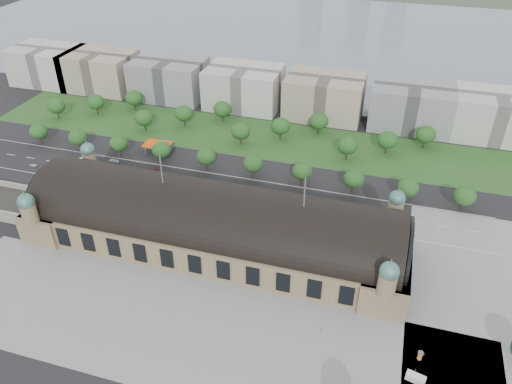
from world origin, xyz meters
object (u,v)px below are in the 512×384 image
(parked_car_1, at_px, (82,184))
(pedestrian_0, at_px, (322,331))
(traffic_car_2, at_px, (153,183))
(parked_car_2, at_px, (134,191))
(traffic_car_6, at_px, (386,222))
(advertising_column, at_px, (420,356))
(bus_east, at_px, (326,218))
(parked_car_5, at_px, (188,201))
(traffic_car_1, at_px, (114,161))
(traffic_car_3, at_px, (156,171))
(pedestrian_1, at_px, (415,371))
(parked_car_3, at_px, (167,201))
(bus_west, at_px, (213,197))
(parked_car_0, at_px, (81,181))
(pedestrian_2, at_px, (424,354))
(traffic_car_5, at_px, (291,200))
(petrol_station, at_px, (162,145))
(traffic_car_0, at_px, (33,165))
(van_east, at_px, (415,378))
(parked_car_4, at_px, (130,189))
(bus_mid, at_px, (234,201))
(parked_car_6, at_px, (150,193))

(parked_car_1, xyz_separation_m, pedestrian_0, (125.15, -55.77, 0.15))
(traffic_car_2, height_order, parked_car_2, parked_car_2)
(traffic_car_6, relative_size, advertising_column, 1.45)
(traffic_car_6, xyz_separation_m, pedestrian_0, (-15.74, -66.33, 0.21))
(bus_east, bearing_deg, pedestrian_0, -170.99)
(traffic_car_2, height_order, parked_car_5, parked_car_5)
(traffic_car_1, bearing_deg, traffic_car_3, -104.16)
(traffic_car_6, xyz_separation_m, pedestrian_1, (13.94, -73.43, 0.31))
(parked_car_3, height_order, bus_west, bus_west)
(parked_car_0, distance_m, pedestrian_1, 169.14)
(parked_car_0, bearing_deg, parked_car_1, 0.78)
(bus_east, bearing_deg, pedestrian_2, -145.47)
(parked_car_5, bearing_deg, traffic_car_5, 69.56)
(petrol_station, bearing_deg, parked_car_2, -83.25)
(parked_car_1, relative_size, bus_east, 0.46)
(traffic_car_5, relative_size, parked_car_2, 0.78)
(traffic_car_0, height_order, traffic_car_6, traffic_car_0)
(parked_car_3, height_order, parked_car_5, parked_car_5)
(petrol_station, height_order, traffic_car_6, petrol_station)
(parked_car_1, bearing_deg, pedestrian_2, 38.63)
(traffic_car_1, relative_size, bus_east, 0.44)
(parked_car_1, distance_m, van_east, 168.06)
(parked_car_1, relative_size, pedestrian_1, 2.61)
(parked_car_1, distance_m, parked_car_2, 27.00)
(parked_car_1, bearing_deg, parked_car_4, 62.47)
(traffic_car_1, relative_size, traffic_car_5, 1.21)
(traffic_car_3, xyz_separation_m, pedestrian_2, (128.25, -76.28, 0.22))
(parked_car_4, xyz_separation_m, parked_car_5, (29.73, -0.79, -0.09))
(bus_east, bearing_deg, traffic_car_6, -76.63)
(traffic_car_2, xyz_separation_m, parked_car_3, (12.83, -12.06, -0.02))
(van_east, relative_size, pedestrian_1, 3.19)
(van_east, height_order, advertising_column, advertising_column)
(parked_car_3, relative_size, parked_car_5, 0.74)
(parked_car_4, distance_m, pedestrian_2, 144.77)
(traffic_car_0, height_order, parked_car_2, parked_car_2)
(petrol_station, height_order, parked_car_3, petrol_station)
(petrol_station, xyz_separation_m, pedestrian_0, (103.05, -97.87, -2.11))
(pedestrian_2, bearing_deg, traffic_car_0, 34.09)
(traffic_car_5, relative_size, parked_car_3, 1.04)
(advertising_column, xyz_separation_m, pedestrian_2, (1.16, 1.43, -0.65))
(traffic_car_3, xyz_separation_m, parked_car_3, (16.07, -22.33, -0.13))
(bus_mid, bearing_deg, traffic_car_3, 69.80)
(parked_car_2, height_order, parked_car_6, parked_car_2)
(traffic_car_6, bearing_deg, traffic_car_2, -88.47)
(parked_car_4, relative_size, bus_mid, 0.39)
(traffic_car_1, height_order, parked_car_6, traffic_car_1)
(parked_car_5, bearing_deg, petrol_station, -179.72)
(traffic_car_0, bearing_deg, traffic_car_2, 92.32)
(parked_car_6, distance_m, pedestrian_0, 107.01)
(bus_mid, distance_m, bus_east, 41.37)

